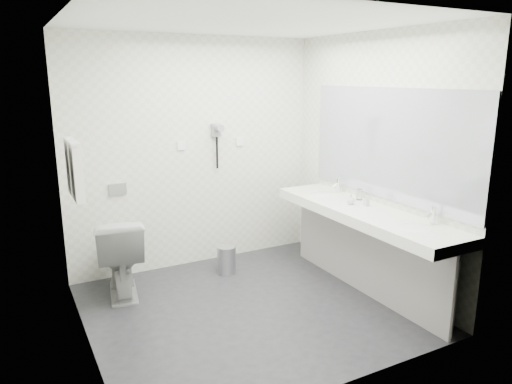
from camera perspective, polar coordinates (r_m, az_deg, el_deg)
floor at (r=4.54m, az=-0.80°, el=-13.62°), size 2.80×2.80×0.00m
ceiling at (r=4.05m, az=-0.93°, el=19.62°), size 2.80×2.80×0.00m
wall_back at (r=5.29m, az=-7.35°, el=4.53°), size 2.80×0.00×2.80m
wall_front at (r=3.05m, az=10.40°, el=-2.33°), size 2.80×0.00×2.80m
wall_left at (r=3.71m, az=-20.48°, el=-0.14°), size 0.00×2.60×2.60m
wall_right at (r=4.90m, az=13.87°, el=3.53°), size 0.00×2.60×2.60m
vanity_counter at (r=4.68m, az=12.66°, el=-2.54°), size 0.55×2.20×0.10m
vanity_panel at (r=4.83m, az=12.63°, el=-7.35°), size 0.03×2.15×0.75m
vanity_post_near at (r=4.19m, az=22.38°, el=-11.44°), size 0.06×0.06×0.75m
vanity_post_far at (r=5.62m, az=5.98°, el=-4.06°), size 0.06×0.06×0.75m
mirror at (r=4.72m, az=15.49°, el=5.51°), size 0.02×2.20×1.05m
basin_near at (r=4.22m, az=18.42°, el=-4.19°), size 0.40×0.31×0.05m
basin_far at (r=5.16m, az=8.01°, el=-0.42°), size 0.40×0.31×0.05m
faucet_near at (r=4.34m, az=20.30°, el=-2.64°), size 0.04×0.04×0.15m
faucet_far at (r=5.26m, az=9.76°, el=0.77°), size 0.04×0.04×0.15m
soap_bottle_a at (r=4.76m, az=13.02°, el=-1.08°), size 0.05×0.05×0.10m
soap_bottle_b at (r=4.79m, az=11.22°, el=-0.88°), size 0.11×0.11×0.10m
glass_left at (r=4.98m, az=12.20°, el=-0.28°), size 0.07×0.07×0.11m
toilet at (r=4.85m, az=-15.87°, el=-7.23°), size 0.56×0.84×0.79m
flush_plate at (r=5.10m, az=-16.14°, el=0.32°), size 0.18×0.02×0.12m
pedal_bin at (r=5.23m, az=-3.53°, el=-8.10°), size 0.25×0.25×0.29m
bin_lid at (r=5.18m, az=-3.55°, el=-6.55°), size 0.20×0.20×0.02m
towel_rail at (r=4.20m, az=-21.21°, el=5.50°), size 0.02×0.62×0.02m
towel_near at (r=4.10m, az=-20.56°, el=2.25°), size 0.07×0.24×0.48m
towel_far at (r=4.37m, az=-21.07°, el=2.87°), size 0.07×0.24×0.48m
dryer_cradle at (r=5.32m, az=-4.77°, el=7.36°), size 0.10×0.04×0.14m
dryer_barrel at (r=5.25m, az=-4.47°, el=7.62°), size 0.08×0.14×0.08m
dryer_cord at (r=5.34m, az=-4.66°, el=4.68°), size 0.02×0.02×0.35m
switch_plate_a at (r=5.21m, az=-8.88°, el=5.45°), size 0.09×0.02×0.09m
switch_plate_b at (r=5.48m, az=-1.92°, el=6.00°), size 0.09×0.02×0.09m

